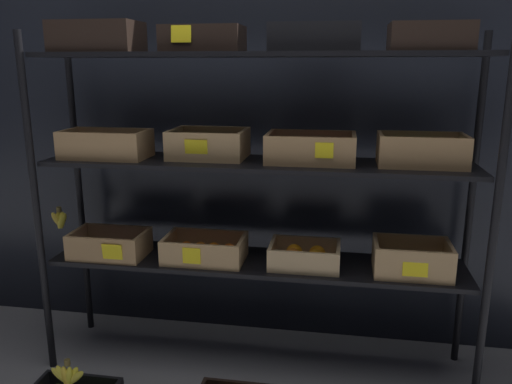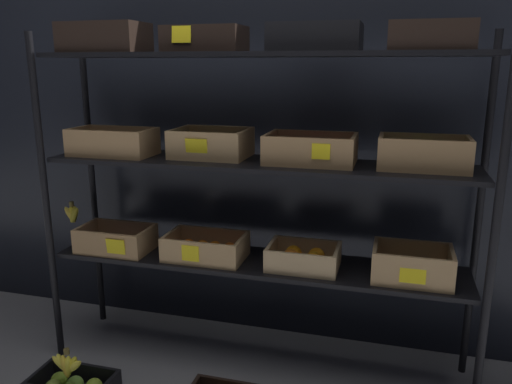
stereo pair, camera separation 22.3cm
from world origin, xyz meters
name	(u,v)px [view 2 (the right image)]	position (x,y,z in m)	size (l,w,h in m)	color
ground_plane	(256,362)	(0.00, 0.00, 0.00)	(10.00, 10.00, 0.00)	gray
storefront_wall	(277,99)	(0.00, 0.39, 1.22)	(4.29, 0.12, 2.44)	black
display_rack	(255,159)	(0.00, 0.00, 0.99)	(2.00, 0.41, 1.56)	black
banana_bunch_loose	(67,365)	(-0.69, -0.47, 0.16)	(0.16, 0.04, 0.13)	brown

